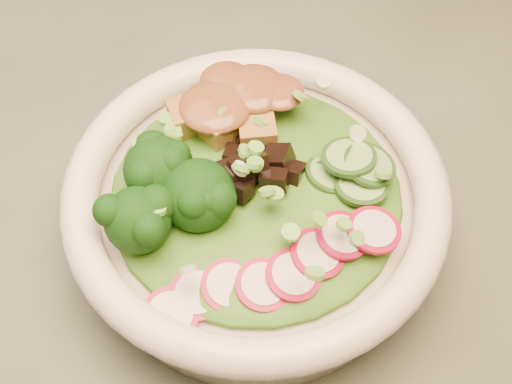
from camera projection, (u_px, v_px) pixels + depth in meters
name	position (u px, v px, depth m)	size (l,w,h in m)	color
dining_table	(12.00, 285.00, 0.65)	(1.20, 0.80, 0.75)	black
salad_bowl	(256.00, 208.00, 0.51)	(0.27, 0.27, 0.07)	white
lettuce_bed	(256.00, 191.00, 0.49)	(0.20, 0.20, 0.02)	#205D13
broccoli_florets	(166.00, 202.00, 0.47)	(0.08, 0.07, 0.04)	black
radish_slices	(290.00, 268.00, 0.45)	(0.11, 0.04, 0.02)	maroon
cucumber_slices	(347.00, 161.00, 0.49)	(0.07, 0.07, 0.04)	#80B464
mushroom_heap	(251.00, 166.00, 0.49)	(0.07, 0.07, 0.04)	black
tofu_cubes	(234.00, 113.00, 0.52)	(0.09, 0.06, 0.04)	olive
peanut_sauce	(233.00, 101.00, 0.51)	(0.07, 0.06, 0.02)	brown
scallion_garnish	(256.00, 171.00, 0.47)	(0.19, 0.19, 0.02)	#6BBB42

